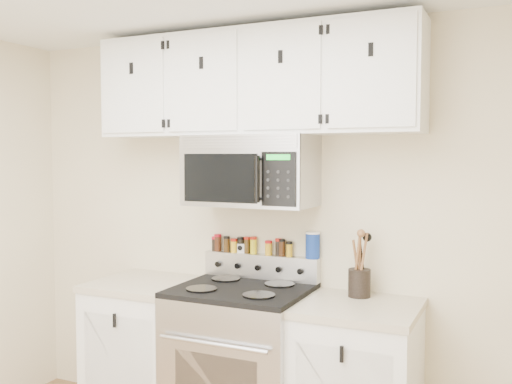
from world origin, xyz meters
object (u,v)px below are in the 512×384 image
(utensil_crock, at_px, (359,281))
(range, at_px, (242,365))
(microwave, at_px, (251,171))
(salt_canister, at_px, (313,245))

(utensil_crock, bearing_deg, range, -164.19)
(range, height_order, microwave, microwave)
(utensil_crock, bearing_deg, microwave, -174.92)
(range, height_order, salt_canister, salt_canister)
(utensil_crock, distance_m, salt_canister, 0.37)
(range, distance_m, utensil_crock, 0.86)
(utensil_crock, xyz_separation_m, salt_canister, (-0.31, 0.10, 0.17))
(utensil_crock, height_order, salt_canister, utensil_crock)
(microwave, bearing_deg, salt_canister, 24.61)
(range, bearing_deg, salt_canister, 39.70)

